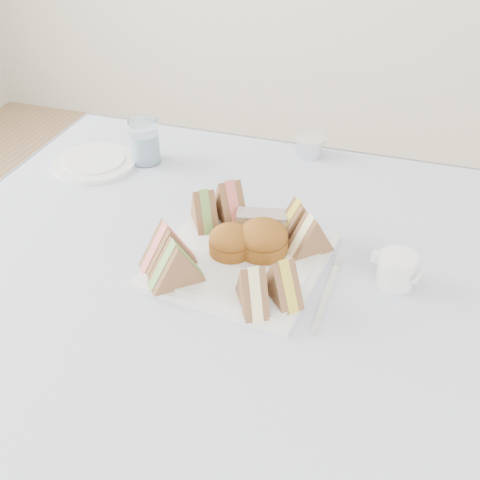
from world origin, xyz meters
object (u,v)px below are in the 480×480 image
(serving_plate, at_px, (240,260))
(water_glass, at_px, (144,142))
(table, at_px, (203,399))
(creamer_jug, at_px, (397,269))

(serving_plate, distance_m, water_glass, 0.44)
(table, distance_m, water_glass, 0.58)
(serving_plate, relative_size, creamer_jug, 4.47)
(serving_plate, relative_size, water_glass, 2.89)
(table, bearing_deg, water_glass, 127.91)
(table, height_order, serving_plate, serving_plate)
(water_glass, bearing_deg, table, -52.09)
(table, relative_size, creamer_jug, 14.11)
(serving_plate, xyz_separation_m, water_glass, (-0.32, 0.30, 0.04))
(table, relative_size, water_glass, 9.12)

